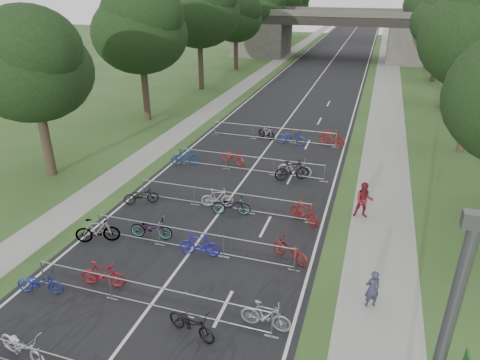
% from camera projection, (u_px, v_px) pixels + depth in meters
% --- Properties ---
extents(road, '(11.00, 140.00, 0.01)m').
position_uv_depth(road, '(320.00, 78.00, 52.49)').
color(road, black).
rests_on(road, ground).
extents(sidewalk_right, '(3.00, 140.00, 0.01)m').
position_uv_depth(sidewalk_right, '(388.00, 82.00, 50.27)').
color(sidewalk_right, gray).
rests_on(sidewalk_right, ground).
extents(sidewalk_left, '(2.00, 140.00, 0.01)m').
position_uv_depth(sidewalk_left, '(261.00, 74.00, 54.57)').
color(sidewalk_left, gray).
rests_on(sidewalk_left, ground).
extents(lane_markings, '(0.12, 140.00, 0.00)m').
position_uv_depth(lane_markings, '(320.00, 78.00, 52.49)').
color(lane_markings, silver).
rests_on(lane_markings, ground).
extents(overpass_bridge, '(31.00, 8.00, 7.05)m').
position_uv_depth(overpass_bridge, '(336.00, 34.00, 63.93)').
color(overpass_bridge, '#47463F').
rests_on(overpass_bridge, ground).
extents(tree_left_0, '(6.72, 6.72, 10.25)m').
position_uv_depth(tree_left_0, '(31.00, 67.00, 23.53)').
color(tree_left_0, '#33261C').
rests_on(tree_left_0, ground).
extents(tree_left_1, '(7.56, 7.56, 11.53)m').
position_uv_depth(tree_left_1, '(140.00, 30.00, 33.53)').
color(tree_left_1, '#33261C').
rests_on(tree_left_1, ground).
extents(tree_left_2, '(8.40, 8.40, 12.81)m').
position_uv_depth(tree_left_2, '(199.00, 10.00, 43.53)').
color(tree_left_2, '#33261C').
rests_on(tree_left_2, ground).
extents(tree_right_2, '(6.16, 6.16, 9.39)m').
position_uv_depth(tree_right_2, '(457.00, 42.00, 37.65)').
color(tree_right_2, '#33261C').
rests_on(tree_right_2, ground).
extents(tree_left_3, '(6.72, 6.72, 10.25)m').
position_uv_depth(tree_left_3, '(236.00, 18.00, 54.56)').
color(tree_left_3, '#33261C').
rests_on(tree_left_3, ground).
extents(tree_right_3, '(7.17, 7.17, 10.93)m').
position_uv_depth(tree_right_3, '(445.00, 19.00, 47.58)').
color(tree_right_3, '#33261C').
rests_on(tree_right_3, ground).
extents(tree_left_4, '(7.56, 7.56, 11.53)m').
position_uv_depth(tree_left_4, '(261.00, 6.00, 64.56)').
color(tree_left_4, '#33261C').
rests_on(tree_left_4, ground).
extents(tree_right_4, '(8.18, 8.18, 12.47)m').
position_uv_depth(tree_right_4, '(437.00, 4.00, 57.51)').
color(tree_right_4, '#33261C').
rests_on(tree_right_4, ground).
extents(tree_right_5, '(6.16, 6.16, 9.39)m').
position_uv_depth(tree_right_5, '(428.00, 14.00, 68.69)').
color(tree_right_5, '#33261C').
rests_on(tree_right_5, ground).
extents(tree_left_6, '(6.72, 6.72, 10.25)m').
position_uv_depth(tree_left_6, '(293.00, 4.00, 85.60)').
color(tree_left_6, '#33261C').
rests_on(tree_left_6, ground).
extents(tree_right_6, '(7.17, 7.17, 10.93)m').
position_uv_depth(tree_right_6, '(424.00, 4.00, 78.62)').
color(tree_right_6, '#33261C').
rests_on(tree_right_6, ground).
extents(barrier_row_2, '(9.70, 0.08, 1.10)m').
position_uv_depth(barrier_row_2, '(148.00, 296.00, 15.36)').
color(barrier_row_2, gray).
rests_on(barrier_row_2, ground).
extents(barrier_row_3, '(9.70, 0.08, 1.10)m').
position_uv_depth(barrier_row_3, '(191.00, 241.00, 18.64)').
color(barrier_row_3, gray).
rests_on(barrier_row_3, ground).
extents(barrier_row_4, '(9.70, 0.08, 1.10)m').
position_uv_depth(barrier_row_4, '(222.00, 200.00, 22.09)').
color(barrier_row_4, gray).
rests_on(barrier_row_4, ground).
extents(barrier_row_5, '(9.70, 0.08, 1.10)m').
position_uv_depth(barrier_row_5, '(250.00, 164.00, 26.40)').
color(barrier_row_5, gray).
rests_on(barrier_row_5, ground).
extents(barrier_row_6, '(9.70, 0.08, 1.10)m').
position_uv_depth(barrier_row_6, '(273.00, 134.00, 31.57)').
color(barrier_row_6, gray).
rests_on(barrier_row_6, ground).
extents(bike_5, '(2.18, 1.10, 1.09)m').
position_uv_depth(bike_5, '(23.00, 347.00, 13.24)').
color(bike_5, '#B7B7C0').
rests_on(bike_5, ground).
extents(bike_8, '(1.92, 1.02, 0.96)m').
position_uv_depth(bike_8, '(40.00, 283.00, 16.15)').
color(bike_8, navy).
rests_on(bike_8, ground).
extents(bike_9, '(1.88, 0.76, 1.10)m').
position_uv_depth(bike_9, '(103.00, 274.00, 16.49)').
color(bike_9, maroon).
rests_on(bike_9, ground).
extents(bike_10, '(2.02, 1.15, 1.00)m').
position_uv_depth(bike_10, '(192.00, 323.00, 14.19)').
color(bike_10, black).
rests_on(bike_10, ground).
extents(bike_11, '(1.82, 0.57, 1.09)m').
position_uv_depth(bike_11, '(266.00, 316.00, 14.46)').
color(bike_11, gray).
rests_on(bike_11, ground).
extents(bike_12, '(2.05, 1.30, 1.20)m').
position_uv_depth(bike_12, '(97.00, 231.00, 19.27)').
color(bike_12, gray).
rests_on(bike_12, ground).
extents(bike_13, '(2.07, 0.96, 1.04)m').
position_uv_depth(bike_13, '(151.00, 228.00, 19.61)').
color(bike_13, gray).
rests_on(bike_13, ground).
extents(bike_14, '(1.87, 0.74, 1.09)m').
position_uv_depth(bike_14, '(200.00, 245.00, 18.35)').
color(bike_14, '#221DA0').
rests_on(bike_14, ground).
extents(bike_15, '(1.94, 1.41, 0.97)m').
position_uv_depth(bike_15, '(290.00, 251.00, 18.04)').
color(bike_15, maroon).
rests_on(bike_15, ground).
extents(bike_16, '(1.90, 1.43, 0.96)m').
position_uv_depth(bike_16, '(141.00, 196.00, 22.67)').
color(bike_16, black).
rests_on(bike_16, ground).
extents(bike_17, '(1.77, 0.93, 1.02)m').
position_uv_depth(bike_17, '(217.00, 198.00, 22.35)').
color(bike_17, '#A6A7AD').
rests_on(bike_17, ground).
extents(bike_18, '(2.03, 1.08, 1.01)m').
position_uv_depth(bike_18, '(231.00, 206.00, 21.61)').
color(bike_18, gray).
rests_on(bike_18, ground).
extents(bike_19, '(1.85, 1.44, 1.11)m').
position_uv_depth(bike_19, '(304.00, 213.00, 20.84)').
color(bike_19, maroon).
rests_on(bike_19, ground).
extents(bike_20, '(1.86, 1.14, 1.08)m').
position_uv_depth(bike_20, '(185.00, 157.00, 27.47)').
color(bike_20, navy).
rests_on(bike_20, ground).
extents(bike_21, '(2.00, 1.37, 1.00)m').
position_uv_depth(bike_21, '(233.00, 157.00, 27.62)').
color(bike_21, maroon).
rests_on(bike_21, ground).
extents(bike_22, '(2.14, 1.46, 1.26)m').
position_uv_depth(bike_22, '(292.00, 170.00, 25.29)').
color(bike_22, black).
rests_on(bike_22, ground).
extents(bike_23, '(2.07, 0.73, 1.09)m').
position_uv_depth(bike_23, '(295.00, 168.00, 25.85)').
color(bike_23, '#A1A1A8').
rests_on(bike_23, ground).
extents(bike_25, '(1.65, 1.15, 0.98)m').
position_uv_depth(bike_25, '(267.00, 133.00, 31.99)').
color(bike_25, gray).
rests_on(bike_25, ground).
extents(bike_26, '(2.12, 0.82, 1.10)m').
position_uv_depth(bike_26, '(291.00, 137.00, 30.92)').
color(bike_26, navy).
rests_on(bike_26, ground).
extents(bike_27, '(2.07, 1.18, 1.20)m').
position_uv_depth(bike_27, '(332.00, 138.00, 30.62)').
color(bike_27, maroon).
rests_on(bike_27, ground).
extents(pedestrian_a, '(0.66, 0.57, 1.53)m').
position_uv_depth(pedestrian_a, '(372.00, 289.00, 15.37)').
color(pedestrian_a, '#2D2C42').
rests_on(pedestrian_a, ground).
extents(pedestrian_b, '(0.98, 0.81, 1.87)m').
position_uv_depth(pedestrian_b, '(364.00, 200.00, 21.19)').
color(pedestrian_b, maroon).
rests_on(pedestrian_b, ground).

